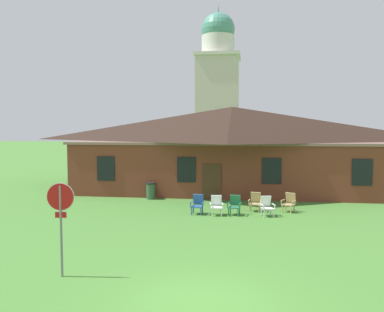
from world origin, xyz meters
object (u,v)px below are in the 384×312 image
Objects in this scene: lawn_chair_by_porch at (198,204)px; lawn_chair_middle at (255,201)px; lawn_chair_right_end at (267,206)px; lawn_chair_near_door at (216,205)px; lawn_chair_left_end at (235,205)px; stop_sign at (61,210)px; trash_bin at (151,191)px; lawn_chair_far_side at (289,202)px.

lawn_chair_middle is (2.84, 1.04, 0.00)m from lawn_chair_by_porch.
lawn_chair_middle and lawn_chair_right_end have the same top height.
lawn_chair_right_end is (2.43, 0.13, 0.00)m from lawn_chair_near_door.
lawn_chair_right_end is (1.55, -0.07, 0.00)m from lawn_chair_left_end.
lawn_chair_by_porch and lawn_chair_right_end have the same top height.
stop_sign is 9.57m from lawn_chair_near_door.
trash_bin is (-0.41, 12.44, -1.44)m from stop_sign.
trash_bin is (-4.21, 3.78, -0.00)m from lawn_chair_near_door.
trash_bin is (-5.09, 3.59, -0.00)m from lawn_chair_left_end.
lawn_chair_middle is 6.64m from trash_bin.
lawn_chair_near_door is (0.94, -0.14, 0.00)m from lawn_chair_by_porch.
lawn_chair_by_porch is 1.00× the size of lawn_chair_middle.
lawn_chair_by_porch is 0.95m from lawn_chair_near_door.
lawn_chair_by_porch and lawn_chair_near_door have the same top height.
lawn_chair_near_door and lawn_chair_left_end have the same top height.
trash_bin is (-3.27, 3.65, -0.00)m from lawn_chair_by_porch.
lawn_chair_middle and lawn_chair_far_side have the same top height.
lawn_chair_left_end is at bearing 1.75° from lawn_chair_by_porch.
lawn_chair_right_end is at bearing -0.17° from lawn_chair_by_porch.
lawn_chair_far_side is (7.40, 9.92, -1.44)m from stop_sign.
stop_sign is 2.78× the size of trash_bin.
trash_bin is (-6.64, 3.66, -0.00)m from lawn_chair_right_end.
stop_sign is 11.46m from lawn_chair_middle.
stop_sign reaches higher than lawn_chair_by_porch.
lawn_chair_middle is at bearing -23.11° from trash_bin.
lawn_chair_near_door is at bearing -41.95° from trash_bin.
lawn_chair_far_side is at bearing 2.84° from lawn_chair_middle.
lawn_chair_middle is 1.00× the size of lawn_chair_far_side.
trash_bin reaches higher than lawn_chair_by_porch.
lawn_chair_near_door is at bearing 66.34° from stop_sign.
trash_bin is at bearing 151.15° from lawn_chair_right_end.
lawn_chair_middle is at bearing -177.16° from lawn_chair_far_side.
stop_sign is at bearing -117.85° from lawn_chair_left_end.
lawn_chair_near_door is 3.82m from lawn_chair_far_side.
lawn_chair_near_door is 5.66m from trash_bin.
stop_sign is 2.85× the size of lawn_chair_near_door.
lawn_chair_left_end is 1.42m from lawn_chair_middle.
stop_sign reaches higher than lawn_chair_near_door.
lawn_chair_left_end is 1.00× the size of lawn_chair_middle.
lawn_chair_middle is 1.17m from lawn_chair_right_end.
lawn_chair_near_door is 0.90m from lawn_chair_left_end.
lawn_chair_left_end is 1.00× the size of lawn_chair_right_end.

